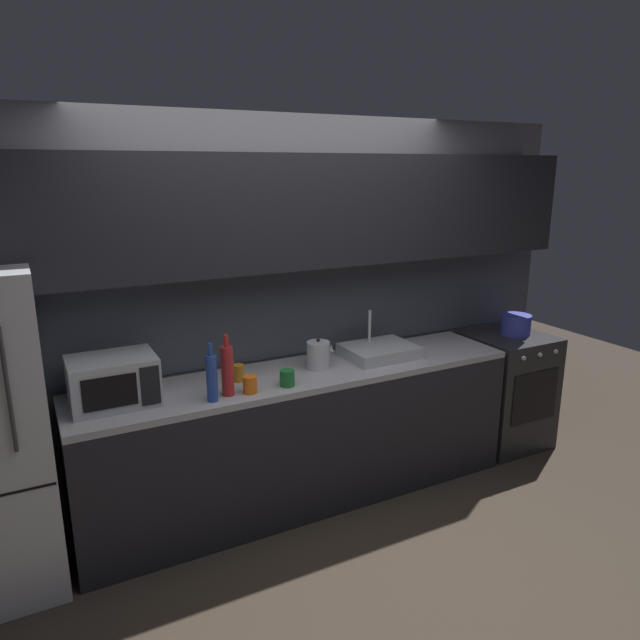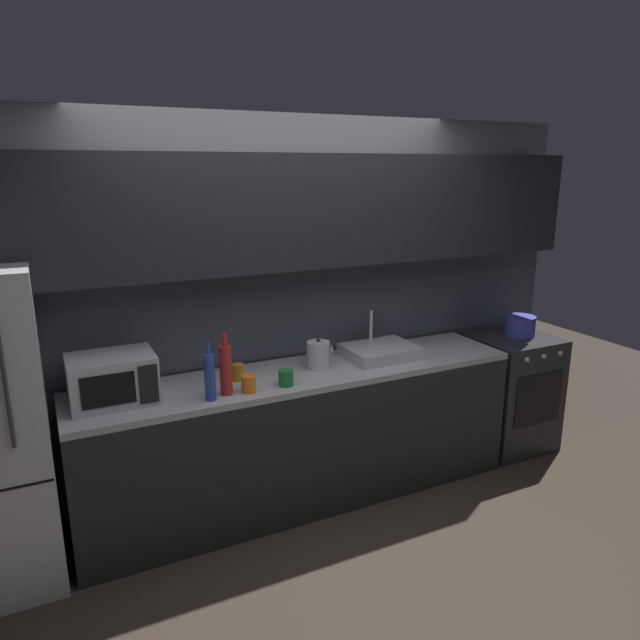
% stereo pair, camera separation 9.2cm
% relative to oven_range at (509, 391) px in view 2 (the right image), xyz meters
% --- Properties ---
extents(ground_plane, '(10.00, 10.00, 0.00)m').
position_rel_oven_range_xyz_m(ground_plane, '(-1.79, -0.90, -0.45)').
color(ground_plane, '#2D261E').
extents(back_wall, '(4.64, 0.44, 2.50)m').
position_rel_oven_range_xyz_m(back_wall, '(-1.79, 0.30, 1.10)').
color(back_wall, slate).
rests_on(back_wall, ground).
extents(counter_run, '(2.90, 0.60, 0.90)m').
position_rel_oven_range_xyz_m(counter_run, '(-1.79, 0.00, -0.00)').
color(counter_run, black).
rests_on(counter_run, ground).
extents(oven_range, '(0.60, 0.62, 0.90)m').
position_rel_oven_range_xyz_m(oven_range, '(0.00, 0.00, 0.00)').
color(oven_range, '#232326').
rests_on(oven_range, ground).
extents(microwave, '(0.46, 0.35, 0.27)m').
position_rel_oven_range_xyz_m(microwave, '(-2.94, 0.02, 0.58)').
color(microwave, '#A8AAAF').
rests_on(microwave, counter_run).
extents(sink_basin, '(0.48, 0.38, 0.30)m').
position_rel_oven_range_xyz_m(sink_basin, '(-1.19, 0.03, 0.49)').
color(sink_basin, '#ADAFB5').
rests_on(sink_basin, counter_run).
extents(kettle, '(0.19, 0.15, 0.20)m').
position_rel_oven_range_xyz_m(kettle, '(-1.67, 0.02, 0.54)').
color(kettle, '#B7BABF').
rests_on(kettle, counter_run).
extents(wine_bottle_blue, '(0.06, 0.06, 0.34)m').
position_rel_oven_range_xyz_m(wine_bottle_blue, '(-2.45, -0.19, 0.59)').
color(wine_bottle_blue, '#234299').
rests_on(wine_bottle_blue, counter_run).
extents(wine_bottle_red, '(0.07, 0.07, 0.36)m').
position_rel_oven_range_xyz_m(wine_bottle_red, '(-2.34, -0.15, 0.60)').
color(wine_bottle_red, '#A82323').
rests_on(wine_bottle_red, counter_run).
extents(mug_green, '(0.09, 0.09, 0.10)m').
position_rel_oven_range_xyz_m(mug_green, '(-1.98, -0.18, 0.50)').
color(mug_green, '#1E6B2D').
rests_on(mug_green, counter_run).
extents(mug_amber, '(0.07, 0.07, 0.10)m').
position_rel_oven_range_xyz_m(mug_amber, '(-2.21, 0.03, 0.50)').
color(mug_amber, '#B27019').
rests_on(mug_amber, counter_run).
extents(mug_orange, '(0.08, 0.08, 0.10)m').
position_rel_oven_range_xyz_m(mug_orange, '(-2.22, -0.18, 0.50)').
color(mug_orange, orange).
rests_on(mug_orange, counter_run).
extents(cooking_pot, '(0.23, 0.23, 0.16)m').
position_rel_oven_range_xyz_m(cooking_pot, '(0.06, 0.00, 0.53)').
color(cooking_pot, '#333899').
rests_on(cooking_pot, oven_range).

